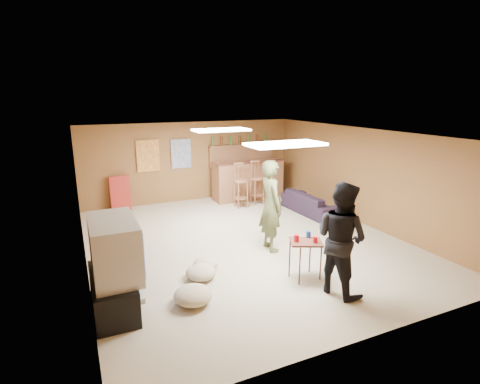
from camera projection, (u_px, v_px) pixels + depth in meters
name	position (u px, v px, depth m)	size (l,w,h in m)	color
ground	(244.00, 241.00, 7.68)	(7.00, 7.00, 0.00)	tan
ceiling	(244.00, 134.00, 7.13)	(6.00, 7.00, 0.02)	silver
wall_back	(191.00, 162.00, 10.49)	(6.00, 0.02, 2.20)	brown
wall_front	(372.00, 257.00, 4.32)	(6.00, 0.02, 2.20)	brown
wall_left	(81.00, 208.00, 6.20)	(0.02, 7.00, 2.20)	brown
wall_right	(362.00, 176.00, 8.61)	(0.02, 7.00, 2.20)	brown
tv_stand	(113.00, 292.00, 5.21)	(0.55, 1.30, 0.50)	black
dvd_box	(130.00, 295.00, 5.32)	(0.35, 0.50, 0.08)	#B2B2B7
tv_body	(114.00, 248.00, 5.07)	(0.60, 1.10, 0.80)	#B2B2B7
tv_screen	(137.00, 244.00, 5.20)	(0.02, 0.95, 0.65)	navy
bar_counter	(248.00, 180.00, 10.74)	(2.00, 0.60, 1.10)	brown
bar_lip	(252.00, 162.00, 10.38)	(2.10, 0.12, 0.05)	#431D15
bar_shelf	(241.00, 145.00, 10.90)	(2.00, 0.18, 0.05)	brown
bar_backing	(241.00, 155.00, 10.99)	(2.00, 0.14, 0.60)	brown
poster_left	(148.00, 156.00, 9.91)	(0.60, 0.03, 0.85)	#BF3F26
poster_right	(181.00, 154.00, 10.27)	(0.55, 0.03, 0.80)	#334C99
folding_chair_stack	(120.00, 193.00, 9.67)	(0.50, 0.14, 0.90)	#B02720
ceiling_panel_front	(285.00, 144.00, 5.81)	(1.20, 0.60, 0.04)	white
ceiling_panel_back	(221.00, 130.00, 8.19)	(1.20, 0.60, 0.04)	white
person_olive	(271.00, 206.00, 7.09)	(0.64, 0.42, 1.76)	#4D522F
person_black	(341.00, 238.00, 5.52)	(0.84, 0.65, 1.72)	black
sofa	(311.00, 203.00, 9.49)	(1.80, 0.70, 0.53)	black
tray_table	(305.00, 260.00, 6.06)	(0.50, 0.40, 0.65)	#431D15
cup_red_near	(296.00, 238.00, 5.96)	(0.08, 0.08, 0.11)	red
cup_red_far	(315.00, 240.00, 5.91)	(0.07, 0.07, 0.10)	red
cup_blue	(308.00, 234.00, 6.12)	(0.08, 0.08, 0.11)	#153D93
bar_stool_left	(241.00, 185.00, 9.89)	(0.38, 0.38, 1.21)	brown
bar_stool_right	(257.00, 184.00, 10.20)	(0.36, 0.36, 1.13)	brown
cushion_near_tv	(201.00, 272.00, 6.09)	(0.50, 0.50, 0.22)	tan
cushion_mid	(206.00, 263.00, 6.45)	(0.44, 0.44, 0.20)	tan
cushion_far	(193.00, 295.00, 5.37)	(0.56, 0.56, 0.25)	tan
bottle_row	(240.00, 140.00, 10.82)	(1.76, 0.08, 0.26)	#3F7233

